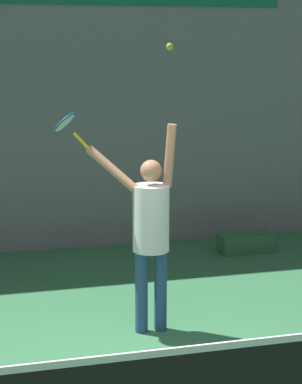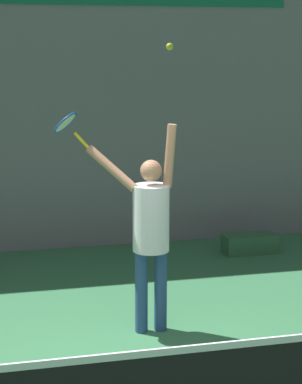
% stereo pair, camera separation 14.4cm
% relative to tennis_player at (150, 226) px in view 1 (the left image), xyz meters
% --- Properties ---
extents(back_wall, '(18.00, 0.10, 5.00)m').
position_rel_tennis_player_xyz_m(back_wall, '(-0.42, 3.27, 1.38)').
color(back_wall, slate).
rests_on(back_wall, ground_plane).
extents(tennis_player, '(0.88, 0.56, 2.15)m').
position_rel_tennis_player_xyz_m(tennis_player, '(0.00, 0.00, 0.00)').
color(tennis_player, '#2D4C7F').
rests_on(tennis_player, ground_plane).
extents(tennis_racket, '(0.41, 0.38, 0.38)m').
position_rel_tennis_player_xyz_m(tennis_racket, '(-0.76, 0.45, 1.00)').
color(tennis_racket, yellow).
extents(tennis_ball, '(0.07, 0.07, 0.07)m').
position_rel_tennis_player_xyz_m(tennis_ball, '(0.18, -0.06, 1.77)').
color(tennis_ball, '#CCDB2D').
extents(equipment_bag, '(0.75, 0.34, 0.27)m').
position_rel_tennis_player_xyz_m(equipment_bag, '(2.01, 2.38, -0.98)').
color(equipment_bag, '#33663F').
rests_on(equipment_bag, ground_plane).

